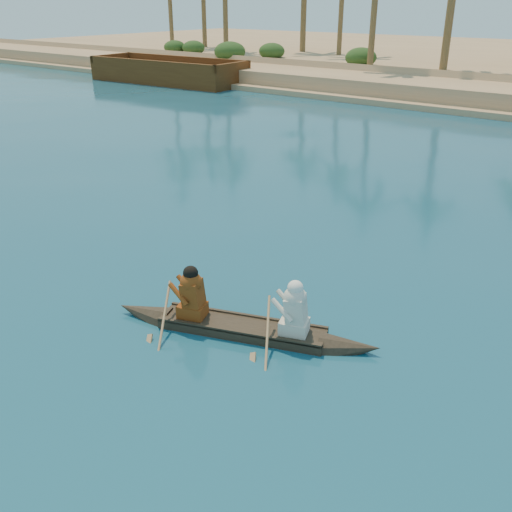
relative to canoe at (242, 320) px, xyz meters
The scene contains 2 objects.
canoe is the anchor object (origin of this frame).
barge_left 38.64m from the canoe, 137.71° to the left, with size 13.44×5.09×2.20m.
Camera 1 is at (-1.73, -11.69, 6.19)m, focal length 40.00 mm.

